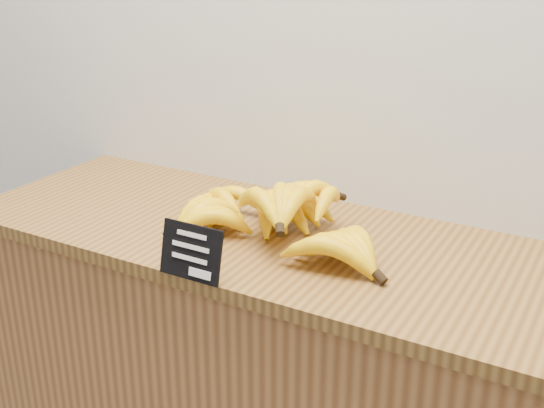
{
  "coord_description": "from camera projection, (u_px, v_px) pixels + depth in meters",
  "views": [
    {
      "loc": [
        0.74,
        1.55,
        1.54
      ],
      "look_at": [
        0.08,
        2.7,
        1.02
      ],
      "focal_mm": 45.0,
      "sensor_mm": 36.0,
      "label": 1
    }
  ],
  "objects": [
    {
      "name": "chalkboard_sign",
      "position": [
        191.0,
        252.0,
        1.29
      ],
      "size": [
        0.13,
        0.03,
        0.11
      ],
      "primitive_type": "cube",
      "rotation": [
        -0.24,
        0.0,
        0.0
      ],
      "color": "black",
      "rests_on": "counter_top"
    },
    {
      "name": "banana_pile",
      "position": [
        275.0,
        215.0,
        1.48
      ],
      "size": [
        0.55,
        0.42,
        0.12
      ],
      "color": "yellow",
      "rests_on": "counter_top"
    },
    {
      "name": "counter_top",
      "position": [
        283.0,
        241.0,
        1.5
      ],
      "size": [
        1.5,
        0.54,
        0.03
      ],
      "primitive_type": "cube",
      "color": "brown",
      "rests_on": "counter"
    }
  ]
}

